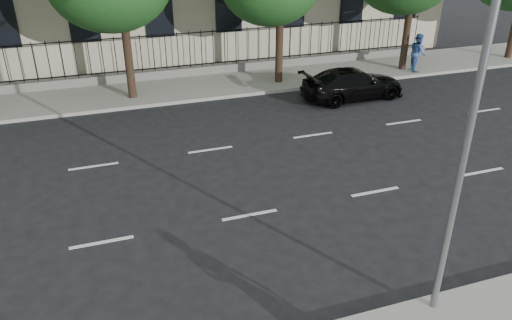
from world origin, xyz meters
The scene contains 7 objects.
ground centered at (0.00, 0.00, 0.00)m, with size 120.00×120.00×0.00m, color black.
far_sidewalk centered at (0.00, 14.00, 0.07)m, with size 60.00×4.00×0.15m, color gray.
lane_markings centered at (0.00, 4.75, 0.01)m, with size 49.60×4.62×0.01m, color silver, non-canonical shape.
iron_fence centered at (0.00, 15.70, 0.65)m, with size 30.00×0.50×2.20m.
street_light centered at (2.50, -1.77, 5.15)m, with size 0.25×3.32×8.05m.
black_sedan centered at (7.41, 10.21, 0.69)m, with size 1.94×4.77×1.38m, color black.
pedestrian_far centered at (12.41, 12.61, 1.11)m, with size 0.93×0.73×1.92m, color #315895.
Camera 1 is at (-3.63, -8.70, 7.61)m, focal length 35.00 mm.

